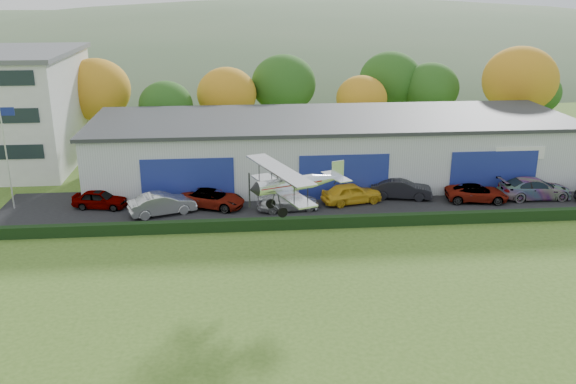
{
  "coord_description": "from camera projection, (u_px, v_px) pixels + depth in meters",
  "views": [
    {
      "loc": [
        -3.47,
        -23.12,
        16.0
      ],
      "look_at": [
        -0.25,
        12.23,
        4.02
      ],
      "focal_mm": 38.47,
      "sensor_mm": 36.0,
      "label": 1
    }
  ],
  "objects": [
    {
      "name": "car_1",
      "position": [
        162.0,
        204.0,
        44.86
      ],
      "size": [
        5.11,
        3.23,
        1.59
      ],
      "primitive_type": "imported",
      "rotation": [
        0.0,
        0.0,
        1.92
      ],
      "color": "silver",
      "rests_on": "apron"
    },
    {
      "name": "biplane",
      "position": [
        293.0,
        182.0,
        35.72
      ],
      "size": [
        6.19,
        6.97,
        2.63
      ],
      "rotation": [
        0.0,
        0.0,
        0.36
      ],
      "color": "silver"
    },
    {
      "name": "tree_belt",
      "position": [
        274.0,
        90.0,
        63.84
      ],
      "size": [
        75.7,
        13.22,
        10.12
      ],
      "color": "#3D2614",
      "rests_on": "ground"
    },
    {
      "name": "car_4",
      "position": [
        352.0,
        193.0,
        47.15
      ],
      "size": [
        4.92,
        2.85,
        1.58
      ],
      "primitive_type": "imported",
      "rotation": [
        0.0,
        0.0,
        1.8
      ],
      "color": "gold",
      "rests_on": "apron"
    },
    {
      "name": "car_7",
      "position": [
        535.0,
        188.0,
        48.21
      ],
      "size": [
        5.65,
        2.33,
        1.63
      ],
      "primitive_type": "imported",
      "rotation": [
        0.0,
        0.0,
        1.56
      ],
      "color": "gray",
      "rests_on": "apron"
    },
    {
      "name": "hangar",
      "position": [
        332.0,
        147.0,
        53.21
      ],
      "size": [
        40.6,
        12.6,
        5.3
      ],
      "color": "#B2B7BC",
      "rests_on": "ground"
    },
    {
      "name": "apron",
      "position": [
        320.0,
        204.0,
        47.3
      ],
      "size": [
        48.0,
        9.0,
        0.05
      ],
      "primitive_type": "cube",
      "color": "black",
      "rests_on": "ground"
    },
    {
      "name": "distant_hills",
      "position": [
        229.0,
        100.0,
        163.13
      ],
      "size": [
        430.0,
        196.0,
        56.0
      ],
      "color": "#4C6642",
      "rests_on": "ground"
    },
    {
      "name": "hedge",
      "position": [
        330.0,
        222.0,
        42.65
      ],
      "size": [
        46.0,
        0.6,
        0.8
      ],
      "primitive_type": "cube",
      "color": "black",
      "rests_on": "ground"
    },
    {
      "name": "flagpole",
      "position": [
        7.0,
        147.0,
        44.75
      ],
      "size": [
        1.05,
        0.1,
        8.0
      ],
      "color": "silver",
      "rests_on": "ground"
    },
    {
      "name": "car_3",
      "position": [
        288.0,
        201.0,
        45.81
      ],
      "size": [
        4.84,
        2.42,
        1.35
      ],
      "primitive_type": "imported",
      "rotation": [
        0.0,
        0.0,
        1.69
      ],
      "color": "silver",
      "rests_on": "apron"
    },
    {
      "name": "car_6",
      "position": [
        477.0,
        193.0,
        47.59
      ],
      "size": [
        5.01,
        2.81,
        1.32
      ],
      "primitive_type": "imported",
      "rotation": [
        0.0,
        0.0,
        1.44
      ],
      "color": "gray",
      "rests_on": "apron"
    },
    {
      "name": "car_5",
      "position": [
        401.0,
        188.0,
        48.26
      ],
      "size": [
        5.02,
        2.64,
        1.57
      ],
      "primitive_type": "imported",
      "rotation": [
        0.0,
        0.0,
        1.36
      ],
      "color": "black",
      "rests_on": "apron"
    },
    {
      "name": "car_0",
      "position": [
        100.0,
        199.0,
        46.16
      ],
      "size": [
        4.28,
        2.41,
        1.38
      ],
      "primitive_type": "imported",
      "rotation": [
        0.0,
        0.0,
        1.37
      ],
      "color": "gray",
      "rests_on": "apron"
    },
    {
      "name": "ground",
      "position": [
        319.0,
        366.0,
        27.23
      ],
      "size": [
        300.0,
        300.0,
        0.0
      ],
      "primitive_type": "plane",
      "color": "#405F1E",
      "rests_on": "ground"
    },
    {
      "name": "car_2",
      "position": [
        212.0,
        199.0,
        46.28
      ],
      "size": [
        5.41,
        3.85,
        1.37
      ],
      "primitive_type": "imported",
      "rotation": [
        0.0,
        0.0,
        1.21
      ],
      "color": "gray",
      "rests_on": "apron"
    }
  ]
}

